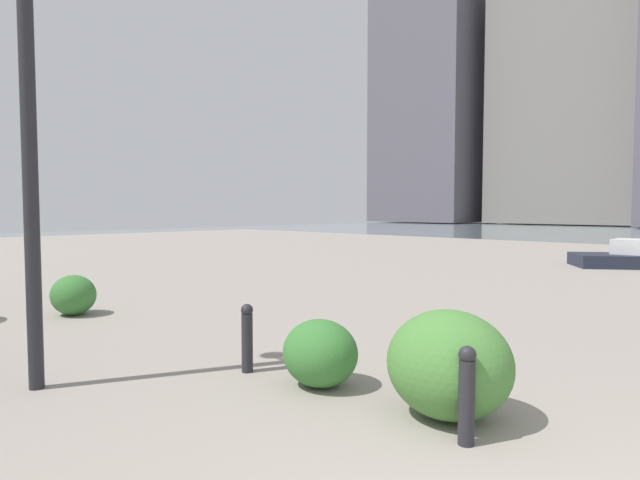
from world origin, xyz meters
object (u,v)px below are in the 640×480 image
at_px(bollard_mid, 247,336).
at_px(boat, 637,260).
at_px(bollard_near, 467,393).
at_px(lamppost, 28,96).

distance_m(bollard_mid, boat, 14.47).
height_order(bollard_near, boat, boat).
distance_m(lamppost, boat, 16.47).
bearing_deg(boat, bollard_near, 99.31).
distance_m(bollard_near, boat, 14.64).
height_order(bollard_mid, boat, boat).
bearing_deg(bollard_near, boat, -80.69).
relative_size(lamppost, bollard_near, 5.72).
bearing_deg(lamppost, boat, -94.34).
relative_size(bollard_mid, boat, 0.19).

